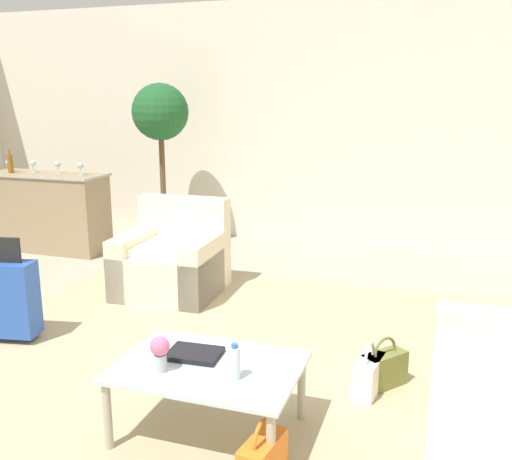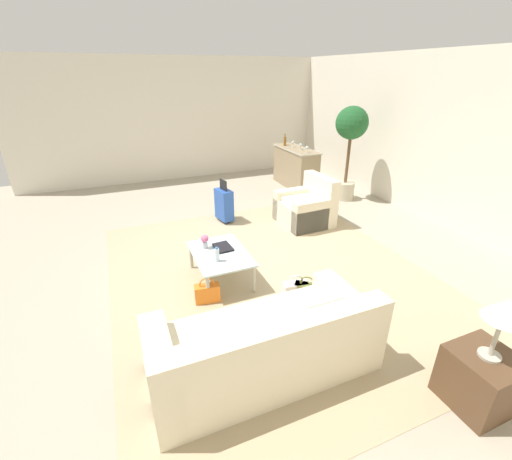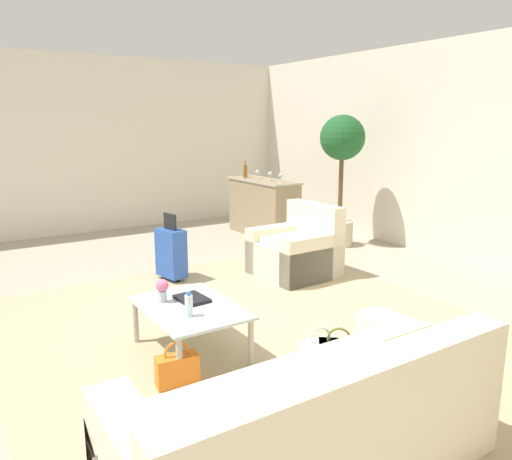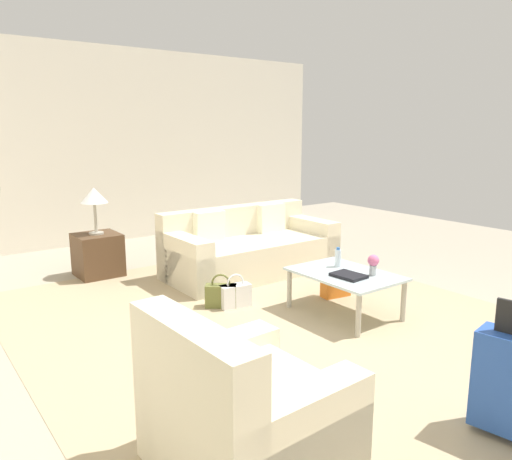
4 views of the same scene
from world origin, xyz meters
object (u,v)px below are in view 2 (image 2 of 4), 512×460
coffee_table_book (223,247)px  flower_vase (205,240)px  handbag_white (295,290)px  table_lamp (506,312)px  handbag_orange (207,293)px  wine_glass_leftmost (286,141)px  armchair (307,208)px  wine_glass_rightmost (307,148)px  potted_ficus (350,136)px  coffee_table (220,256)px  handbag_olive (307,292)px  suitcase_blue (224,204)px  side_table (480,379)px  water_bottle (217,255)px  wine_bottle_amber (285,141)px  couch (267,351)px  wine_glass_right_of_centre (301,145)px  bar_console (295,167)px  wine_glass_left_of_centre (293,143)px

coffee_table_book → flower_vase: 0.27m
handbag_white → table_lamp: bearing=20.5°
handbag_orange → wine_glass_leftmost: bearing=142.7°
armchair → wine_glass_rightmost: size_ratio=6.29×
potted_ficus → wine_glass_leftmost: bearing=-160.9°
coffee_table → wine_glass_rightmost: (-2.98, 3.09, 0.71)m
handbag_olive → handbag_orange: bearing=-111.6°
coffee_table → suitcase_blue: suitcase_blue is taller
coffee_table → handbag_white: coffee_table is taller
table_lamp → wine_glass_leftmost: 7.00m
coffee_table → side_table: size_ratio=1.95×
table_lamp → armchair: bearing=170.7°
coffee_table → armchair: bearing=120.9°
water_bottle → flower_vase: 0.42m
wine_bottle_amber → potted_ficus: 1.90m
handbag_orange → couch: bearing=9.0°
side_table → wine_glass_leftmost: wine_glass_leftmost is taller
armchair → water_bottle: 2.73m
wine_glass_right_of_centre → suitcase_blue: wine_glass_right_of_centre is taller
armchair → wine_glass_leftmost: wine_glass_leftmost is taller
couch → wine_glass_right_of_centre: wine_glass_right_of_centre is taller
coffee_table → wine_glass_right_of_centre: 4.62m
coffee_table_book → handbag_white: coffee_table_book is taller
couch → wine_glass_rightmost: (-4.78, 3.19, 0.79)m
armchair → side_table: bearing=-9.3°
bar_console → handbag_olive: size_ratio=4.25×
coffee_table_book → handbag_white: (0.93, 0.68, -0.32)m
table_lamp → wine_glass_leftmost: (-6.82, 1.57, 0.09)m
wine_glass_left_of_centre → handbag_olive: bearing=-25.8°
handbag_white → couch: bearing=-41.2°
coffee_table → suitcase_blue: size_ratio=1.23×
handbag_white → potted_ficus: 4.41m
suitcase_blue → table_lamp: bearing=9.5°
water_bottle → coffee_table_book: 0.38m
flower_vase → wine_glass_leftmost: wine_glass_leftmost is taller
coffee_table_book → armchair: bearing=115.9°
coffee_table → handbag_olive: (0.90, 0.88, -0.25)m
suitcase_blue → potted_ficus: bearing=93.8°
armchair → side_table: size_ratio=1.82×
water_bottle → handbag_white: size_ratio=0.57×
handbag_olive → wine_bottle_amber: bearing=156.3°
table_lamp → wine_glass_right_of_centre: bearing=165.2°
coffee_table → water_bottle: water_bottle is taller
flower_vase → side_table: bearing=28.7°
water_bottle → suitcase_blue: size_ratio=0.24×
handbag_orange → wine_glass_right_of_centre: bearing=137.5°
handbag_olive → armchair: bearing=149.6°
handbag_orange → handbag_white: bearing=70.2°
coffee_table → wine_glass_leftmost: bearing=142.6°
wine_bottle_amber → suitcase_blue: wine_bottle_amber is taller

